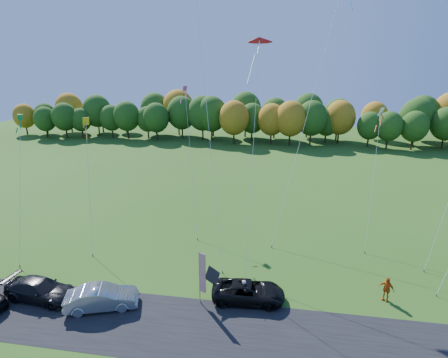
# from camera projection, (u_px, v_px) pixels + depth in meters

# --- Properties ---
(ground) EXTENTS (160.00, 160.00, 0.00)m
(ground) POSITION_uv_depth(u_px,v_px,m) (212.00, 292.00, 26.24)
(ground) COLOR #295015
(asphalt_strip) EXTENTS (90.00, 6.00, 0.01)m
(asphalt_strip) POSITION_uv_depth(u_px,v_px,m) (200.00, 329.00, 22.48)
(asphalt_strip) COLOR black
(asphalt_strip) RESTS_ON ground
(tree_line) EXTENTS (116.00, 12.00, 10.00)m
(tree_line) POSITION_uv_depth(u_px,v_px,m) (258.00, 142.00, 77.94)
(tree_line) COLOR #1E4711
(tree_line) RESTS_ON ground
(black_suv) EXTENTS (5.36, 2.71, 1.45)m
(black_suv) POSITION_uv_depth(u_px,v_px,m) (248.00, 291.00, 25.08)
(black_suv) COLOR black
(black_suv) RESTS_ON ground
(silver_sedan) EXTENTS (5.20, 3.20, 1.62)m
(silver_sedan) POSITION_uv_depth(u_px,v_px,m) (102.00, 298.00, 24.29)
(silver_sedan) COLOR #B4B5B9
(silver_sedan) RESTS_ON ground
(dark_truck_a) EXTENTS (5.43, 2.64, 1.52)m
(dark_truck_a) POSITION_uv_depth(u_px,v_px,m) (40.00, 290.00, 25.24)
(dark_truck_a) COLOR black
(dark_truck_a) RESTS_ON ground
(person_tailgate_a) EXTENTS (0.62, 0.73, 1.71)m
(person_tailgate_a) POSITION_uv_depth(u_px,v_px,m) (244.00, 291.00, 24.97)
(person_tailgate_a) COLOR white
(person_tailgate_a) RESTS_ON ground
(person_tailgate_b) EXTENTS (0.65, 0.81, 1.59)m
(person_tailgate_b) POSITION_uv_depth(u_px,v_px,m) (241.00, 289.00, 25.27)
(person_tailgate_b) COLOR gray
(person_tailgate_b) RESTS_ON ground
(person_east) EXTENTS (1.16, 0.96, 1.85)m
(person_east) POSITION_uv_depth(u_px,v_px,m) (386.00, 289.00, 25.05)
(person_east) COLOR #CF5913
(person_east) RESTS_ON ground
(feather_flag) EXTENTS (0.52, 0.23, 4.10)m
(feather_flag) POSITION_uv_depth(u_px,v_px,m) (202.00, 272.00, 24.23)
(feather_flag) COLOR #999999
(feather_flag) RESTS_ON ground
(kite_delta_blue) EXTENTS (6.54, 12.68, 30.92)m
(kite_delta_blue) POSITION_uv_depth(u_px,v_px,m) (204.00, 81.00, 29.83)
(kite_delta_blue) COLOR #4C3F33
(kite_delta_blue) RESTS_ON ground
(kite_parafoil_orange) EXTENTS (7.72, 13.47, 25.29)m
(kite_parafoil_orange) POSITION_uv_depth(u_px,v_px,m) (310.00, 106.00, 34.42)
(kite_parafoil_orange) COLOR #4C3F33
(kite_parafoil_orange) RESTS_ON ground
(kite_delta_red) EXTENTS (2.30, 11.35, 19.72)m
(kite_delta_red) POSITION_uv_depth(u_px,v_px,m) (256.00, 97.00, 30.03)
(kite_delta_red) COLOR #4C3F33
(kite_delta_red) RESTS_ON ground
(kite_diamond_yellow) EXTENTS (2.95, 6.06, 11.94)m
(kite_diamond_yellow) POSITION_uv_depth(u_px,v_px,m) (89.00, 185.00, 32.13)
(kite_diamond_yellow) COLOR #4C3F33
(kite_diamond_yellow) RESTS_ON ground
(kite_diamond_green) EXTENTS (3.03, 6.70, 12.24)m
(kite_diamond_green) POSITION_uv_depth(u_px,v_px,m) (20.00, 188.00, 30.72)
(kite_diamond_green) COLOR #4C3F33
(kite_diamond_green) RESTS_ON ground
(kite_diamond_white) EXTENTS (2.12, 6.91, 12.76)m
(kite_diamond_white) POSITION_uv_depth(u_px,v_px,m) (373.00, 178.00, 32.63)
(kite_diamond_white) COLOR #4C3F33
(kite_diamond_white) RESTS_ON ground
(kite_diamond_pink) EXTENTS (3.57, 8.91, 14.42)m
(kite_diamond_pink) POSITION_uv_depth(u_px,v_px,m) (191.00, 159.00, 36.07)
(kite_diamond_pink) COLOR #4C3F33
(kite_diamond_pink) RESTS_ON ground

